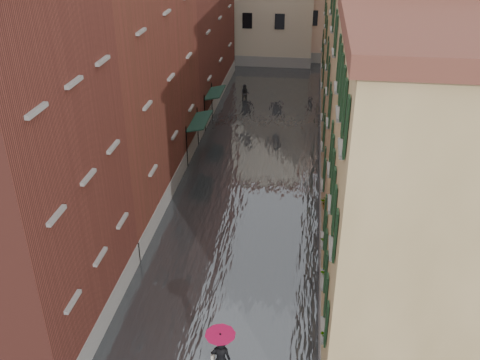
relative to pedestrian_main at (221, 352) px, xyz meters
The scene contains 13 objects.
ground 4.12m from the pedestrian_main, 99.90° to the left, with size 120.00×120.00×0.00m, color #535255.
floodwater 16.91m from the pedestrian_main, 92.29° to the left, with size 10.00×60.00×0.20m, color #3E4245.
building_left_near 9.47m from the pedestrian_main, 166.39° to the left, with size 6.00×8.00×13.00m, color maroon.
building_left_mid 15.78m from the pedestrian_main, 120.83° to the left, with size 6.00×14.00×12.50m, color #5C241D.
building_left_far 29.46m from the pedestrian_main, 105.40° to the left, with size 6.00×16.00×14.00m, color maroon.
building_right_near 7.97m from the pedestrian_main, 16.36° to the left, with size 6.00×8.00×11.50m, color #99814F.
building_right_mid 15.25m from the pedestrian_main, 63.80° to the left, with size 6.00×14.00×13.00m, color tan.
building_right_far 28.92m from the pedestrian_main, 77.20° to the left, with size 6.00×16.00×11.50m, color #99814F.
awning_near 17.65m from the pedestrian_main, 103.65° to the left, with size 1.09×3.28×2.80m.
awning_far 22.88m from the pedestrian_main, 100.49° to the left, with size 1.09×2.79×2.80m.
window_planters 5.15m from the pedestrian_main, 42.01° to the left, with size 0.59×8.68×0.84m.
pedestrian_main is the anchor object (origin of this frame).
pedestrian_far 27.84m from the pedestrian_main, 95.49° to the left, with size 0.72×0.56×1.49m, color black.
Camera 1 is at (3.04, -16.65, 14.71)m, focal length 40.00 mm.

